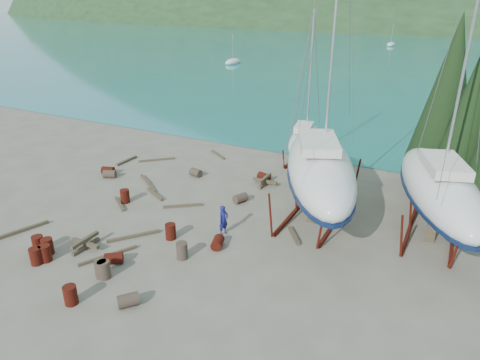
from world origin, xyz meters
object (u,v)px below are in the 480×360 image
at_px(large_sailboat_near, 320,167).
at_px(small_sailboat_shore, 305,140).
at_px(worker, 223,220).
at_px(large_sailboat_far, 440,188).

height_order(large_sailboat_near, small_sailboat_shore, large_sailboat_near).
distance_m(small_sailboat_shore, worker, 12.82).
relative_size(large_sailboat_far, worker, 10.04).
bearing_deg(small_sailboat_shore, large_sailboat_near, -75.97).
bearing_deg(small_sailboat_shore, worker, -101.03).
bearing_deg(large_sailboat_far, small_sailboat_shore, 124.14).
bearing_deg(large_sailboat_near, large_sailboat_far, -16.17).
bearing_deg(worker, large_sailboat_far, -47.57).
height_order(large_sailboat_near, worker, large_sailboat_near).
height_order(large_sailboat_far, small_sailboat_shore, large_sailboat_far).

